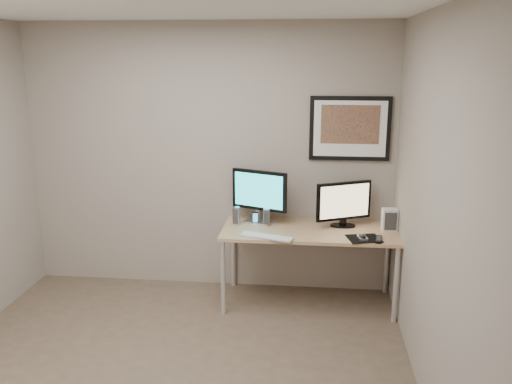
{
  "coord_description": "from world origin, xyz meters",
  "views": [
    {
      "loc": [
        1.01,
        -3.42,
        2.3
      ],
      "look_at": [
        0.53,
        1.1,
        1.14
      ],
      "focal_mm": 38.0,
      "sensor_mm": 36.0,
      "label": 1
    }
  ],
  "objects_px": {
    "desk": "(309,236)",
    "framed_art": "(350,128)",
    "monitor_tv": "(344,203)",
    "fan_unit": "(390,220)",
    "monitor_large": "(259,194)",
    "speaker_right": "(267,217)",
    "speaker_left": "(236,216)",
    "phone_dock": "(255,218)",
    "keyboard": "(267,237)"
  },
  "relations": [
    {
      "from": "monitor_large",
      "to": "phone_dock",
      "type": "xyz_separation_m",
      "value": [
        -0.03,
        -0.07,
        -0.22
      ]
    },
    {
      "from": "monitor_large",
      "to": "fan_unit",
      "type": "xyz_separation_m",
      "value": [
        1.2,
        -0.11,
        -0.18
      ]
    },
    {
      "from": "speaker_right",
      "to": "phone_dock",
      "type": "bearing_deg",
      "value": 173.2
    },
    {
      "from": "speaker_left",
      "to": "keyboard",
      "type": "distance_m",
      "value": 0.48
    },
    {
      "from": "monitor_tv",
      "to": "speaker_right",
      "type": "relative_size",
      "value": 3.14
    },
    {
      "from": "speaker_right",
      "to": "framed_art",
      "type": "bearing_deg",
      "value": 14.19
    },
    {
      "from": "monitor_large",
      "to": "framed_art",
      "type": "bearing_deg",
      "value": 33.3
    },
    {
      "from": "framed_art",
      "to": "desk",
      "type": "bearing_deg",
      "value": -136.54
    },
    {
      "from": "desk",
      "to": "framed_art",
      "type": "bearing_deg",
      "value": 43.46
    },
    {
      "from": "framed_art",
      "to": "monitor_large",
      "type": "height_order",
      "value": "framed_art"
    },
    {
      "from": "phone_dock",
      "to": "keyboard",
      "type": "height_order",
      "value": "phone_dock"
    },
    {
      "from": "speaker_left",
      "to": "monitor_tv",
      "type": "bearing_deg",
      "value": 13.48
    },
    {
      "from": "monitor_tv",
      "to": "phone_dock",
      "type": "distance_m",
      "value": 0.84
    },
    {
      "from": "monitor_tv",
      "to": "fan_unit",
      "type": "relative_size",
      "value": 2.45
    },
    {
      "from": "framed_art",
      "to": "phone_dock",
      "type": "bearing_deg",
      "value": -163.81
    },
    {
      "from": "keyboard",
      "to": "speaker_right",
      "type": "bearing_deg",
      "value": 112.15
    },
    {
      "from": "monitor_tv",
      "to": "speaker_left",
      "type": "xyz_separation_m",
      "value": [
        -1.0,
        -0.03,
        -0.14
      ]
    },
    {
      "from": "monitor_tv",
      "to": "speaker_right",
      "type": "height_order",
      "value": "monitor_tv"
    },
    {
      "from": "framed_art",
      "to": "fan_unit",
      "type": "bearing_deg",
      "value": -38.23
    },
    {
      "from": "desk",
      "to": "phone_dock",
      "type": "xyz_separation_m",
      "value": [
        -0.51,
        0.08,
        0.13
      ]
    },
    {
      "from": "framed_art",
      "to": "speaker_left",
      "type": "relative_size",
      "value": 4.45
    },
    {
      "from": "phone_dock",
      "to": "fan_unit",
      "type": "distance_m",
      "value": 1.23
    },
    {
      "from": "fan_unit",
      "to": "desk",
      "type": "bearing_deg",
      "value": 178.47
    },
    {
      "from": "monitor_large",
      "to": "fan_unit",
      "type": "distance_m",
      "value": 1.22
    },
    {
      "from": "speaker_left",
      "to": "framed_art",
      "type": "bearing_deg",
      "value": 25.31
    },
    {
      "from": "speaker_left",
      "to": "phone_dock",
      "type": "xyz_separation_m",
      "value": [
        0.18,
        0.0,
        -0.02
      ]
    },
    {
      "from": "framed_art",
      "to": "keyboard",
      "type": "bearing_deg",
      "value": -140.0
    },
    {
      "from": "framed_art",
      "to": "monitor_tv",
      "type": "bearing_deg",
      "value": -100.5
    },
    {
      "from": "framed_art",
      "to": "monitor_large",
      "type": "bearing_deg",
      "value": -167.86
    },
    {
      "from": "speaker_left",
      "to": "speaker_right",
      "type": "xyz_separation_m",
      "value": [
        0.29,
        -0.0,
        -0.0
      ]
    },
    {
      "from": "speaker_left",
      "to": "speaker_right",
      "type": "distance_m",
      "value": 0.29
    },
    {
      "from": "speaker_right",
      "to": "keyboard",
      "type": "xyz_separation_m",
      "value": [
        0.03,
        -0.35,
        -0.07
      ]
    },
    {
      "from": "framed_art",
      "to": "phone_dock",
      "type": "distance_m",
      "value": 1.22
    },
    {
      "from": "phone_dock",
      "to": "desk",
      "type": "bearing_deg",
      "value": -9.76
    },
    {
      "from": "monitor_tv",
      "to": "keyboard",
      "type": "xyz_separation_m",
      "value": [
        -0.68,
        -0.39,
        -0.22
      ]
    },
    {
      "from": "monitor_tv",
      "to": "speaker_left",
      "type": "bearing_deg",
      "value": 156.07
    },
    {
      "from": "monitor_large",
      "to": "speaker_left",
      "type": "xyz_separation_m",
      "value": [
        -0.21,
        -0.07,
        -0.2
      ]
    },
    {
      "from": "monitor_tv",
      "to": "keyboard",
      "type": "relative_size",
      "value": 1.04
    },
    {
      "from": "fan_unit",
      "to": "keyboard",
      "type": "bearing_deg",
      "value": -168.6
    },
    {
      "from": "framed_art",
      "to": "keyboard",
      "type": "distance_m",
      "value": 1.29
    },
    {
      "from": "phone_dock",
      "to": "keyboard",
      "type": "distance_m",
      "value": 0.39
    },
    {
      "from": "monitor_large",
      "to": "speaker_left",
      "type": "distance_m",
      "value": 0.3
    },
    {
      "from": "monitor_large",
      "to": "phone_dock",
      "type": "height_order",
      "value": "monitor_large"
    },
    {
      "from": "fan_unit",
      "to": "speaker_left",
      "type": "bearing_deg",
      "value": 173.73
    },
    {
      "from": "speaker_right",
      "to": "phone_dock",
      "type": "xyz_separation_m",
      "value": [
        -0.11,
        0.0,
        -0.02
      ]
    },
    {
      "from": "speaker_right",
      "to": "phone_dock",
      "type": "distance_m",
      "value": 0.11
    },
    {
      "from": "speaker_left",
      "to": "desk",
      "type": "bearing_deg",
      "value": 5.08
    },
    {
      "from": "speaker_left",
      "to": "phone_dock",
      "type": "height_order",
      "value": "speaker_left"
    },
    {
      "from": "framed_art",
      "to": "speaker_right",
      "type": "relative_size",
      "value": 4.64
    },
    {
      "from": "monitor_large",
      "to": "phone_dock",
      "type": "distance_m",
      "value": 0.23
    }
  ]
}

